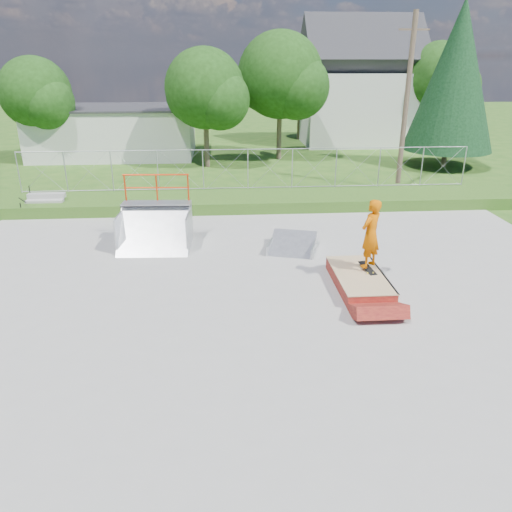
{
  "coord_description": "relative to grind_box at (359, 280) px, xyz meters",
  "views": [
    {
      "loc": [
        -1.22,
        -11.64,
        6.11
      ],
      "look_at": [
        -0.33,
        0.8,
        1.1
      ],
      "focal_mm": 35.0,
      "sensor_mm": 36.0,
      "label": 1
    }
  ],
  "objects": [
    {
      "name": "ground",
      "position": [
        -2.61,
        -0.95,
        -0.21
      ],
      "size": [
        120.0,
        120.0,
        0.0
      ],
      "primitive_type": "plane",
      "color": "#285418",
      "rests_on": "ground"
    },
    {
      "name": "concrete_pad",
      "position": [
        -2.61,
        -0.95,
        -0.19
      ],
      "size": [
        20.0,
        16.0,
        0.04
      ],
      "primitive_type": "cube",
      "color": "#999996",
      "rests_on": "ground"
    },
    {
      "name": "grass_berm",
      "position": [
        -2.61,
        8.55,
        0.04
      ],
      "size": [
        24.0,
        3.0,
        0.5
      ],
      "primitive_type": "cube",
      "color": "#285418",
      "rests_on": "ground"
    },
    {
      "name": "grind_box",
      "position": [
        0.0,
        0.0,
        0.0
      ],
      "size": [
        1.35,
        2.78,
        0.41
      ],
      "rotation": [
        0.0,
        0.0,
        0.0
      ],
      "color": "maroon",
      "rests_on": "concrete_pad"
    },
    {
      "name": "quarter_pipe",
      "position": [
        -6.1,
        3.52,
        0.97
      ],
      "size": [
        2.45,
        2.11,
        2.35
      ],
      "primitive_type": null,
      "rotation": [
        0.0,
        0.0,
        -0.05
      ],
      "color": "#A5A7AD",
      "rests_on": "concrete_pad"
    },
    {
      "name": "flat_bank_ramp",
      "position": [
        -1.49,
        2.94,
        0.02
      ],
      "size": [
        1.88,
        1.95,
        0.46
      ],
      "primitive_type": null,
      "rotation": [
        0.0,
        0.0,
        -0.28
      ],
      "color": "#A5A7AD",
      "rests_on": "concrete_pad"
    },
    {
      "name": "skateboard",
      "position": [
        0.3,
        0.26,
        0.25
      ],
      "size": [
        0.38,
        0.82,
        0.13
      ],
      "primitive_type": "cube",
      "rotation": [
        0.14,
        0.0,
        0.21
      ],
      "color": "black",
      "rests_on": "grind_box"
    },
    {
      "name": "skater",
      "position": [
        0.3,
        0.26,
        1.23
      ],
      "size": [
        0.85,
        0.82,
        1.96
      ],
      "primitive_type": "imported",
      "rotation": [
        0.0,
        0.0,
        3.85
      ],
      "color": "#D15C01",
      "rests_on": "grind_box"
    },
    {
      "name": "concrete_stairs",
      "position": [
        -11.11,
        7.75,
        0.19
      ],
      "size": [
        1.5,
        1.6,
        0.8
      ],
      "primitive_type": null,
      "color": "#999996",
      "rests_on": "ground"
    },
    {
      "name": "chain_link_fence",
      "position": [
        -2.61,
        9.55,
        1.19
      ],
      "size": [
        20.0,
        0.06,
        1.8
      ],
      "primitive_type": null,
      "color": "#9FA2A8",
      "rests_on": "grass_berm"
    },
    {
      "name": "utility_building_flat",
      "position": [
        -10.61,
        21.05,
        1.29
      ],
      "size": [
        10.0,
        6.0,
        3.0
      ],
      "primitive_type": "cube",
      "color": "silver",
      "rests_on": "ground"
    },
    {
      "name": "gable_house",
      "position": [
        6.39,
        25.05,
        3.63
      ],
      "size": [
        8.4,
        6.08,
        8.94
      ],
      "color": "silver",
      "rests_on": "ground"
    },
    {
      "name": "utility_pole",
      "position": [
        4.89,
        11.05,
        3.79
      ],
      "size": [
        0.24,
        0.24,
        8.0
      ],
      "primitive_type": "cylinder",
      "color": "brown",
      "rests_on": "ground"
    },
    {
      "name": "tree_left_near",
      "position": [
        -4.36,
        16.88,
        4.03
      ],
      "size": [
        4.76,
        4.48,
        6.65
      ],
      "color": "brown",
      "rests_on": "ground"
    },
    {
      "name": "tree_center",
      "position": [
        0.18,
        18.86,
        4.64
      ],
      "size": [
        5.44,
        5.12,
        7.6
      ],
      "color": "brown",
      "rests_on": "ground"
    },
    {
      "name": "tree_left_far",
      "position": [
        -14.37,
        18.89,
        3.73
      ],
      "size": [
        4.42,
        4.16,
        6.18
      ],
      "color": "brown",
      "rests_on": "ground"
    },
    {
      "name": "tree_right_far",
      "position": [
        11.66,
        22.87,
        4.34
      ],
      "size": [
        5.1,
        4.8,
        7.12
      ],
      "color": "brown",
      "rests_on": "ground"
    },
    {
      "name": "tree_back_mid",
      "position": [
        2.61,
        26.9,
        3.43
      ],
      "size": [
        4.08,
        3.84,
        5.7
      ],
      "color": "brown",
      "rests_on": "ground"
    },
    {
      "name": "conifer_tree",
      "position": [
        9.39,
        16.05,
        4.84
      ],
      "size": [
        5.04,
        5.04,
        9.1
      ],
      "color": "brown",
      "rests_on": "ground"
    }
  ]
}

